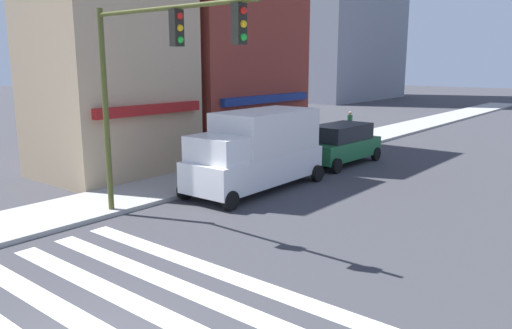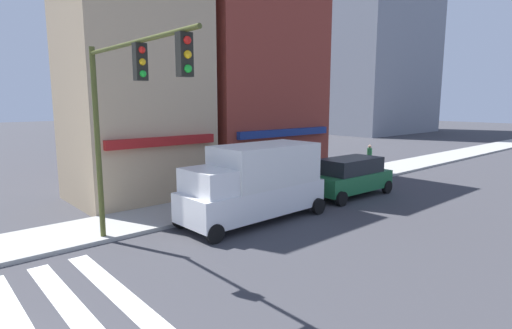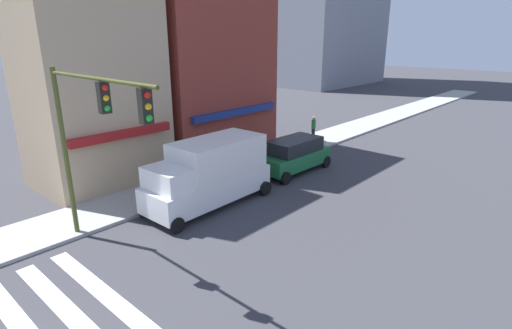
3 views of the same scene
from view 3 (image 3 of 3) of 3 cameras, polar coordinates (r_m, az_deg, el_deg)
The scene contains 6 objects.
storefront_row at distance 24.25m, azimuth -13.34°, elevation 18.19°, with size 14.81×5.30×15.90m.
traffic_signal at distance 13.98m, azimuth -22.64°, elevation 5.22°, with size 0.32×6.33×6.48m.
box_truck_white at distance 18.21m, azimuth -6.65°, elevation -1.11°, with size 6.25×2.42×3.04m.
suv_green at distance 22.85m, azimuth 5.44°, elevation 1.46°, with size 4.75×2.12×1.94m.
pedestrian_green_top at distance 29.46m, azimuth 8.20°, elevation 5.21°, with size 0.32×0.32×1.77m.
pedestrian_white_shirt at distance 20.61m, azimuth -9.91°, elevation -0.47°, with size 0.32×0.32×1.77m.
Camera 3 is at (-0.66, -8.33, 7.53)m, focal length 28.00 mm.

